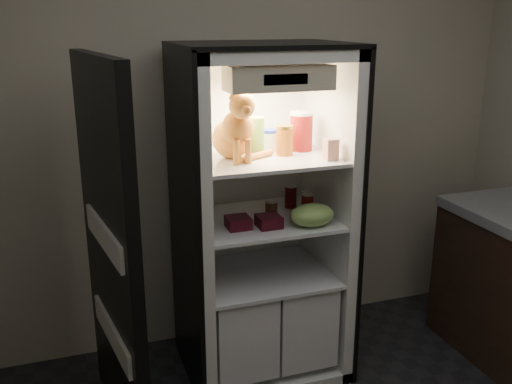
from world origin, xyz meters
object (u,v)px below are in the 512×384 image
at_px(parmesan_shaker, 257,136).
at_px(soda_can_c, 307,205).
at_px(soda_can_b, 307,202).
at_px(condiment_jar, 271,208).
at_px(refrigerator, 260,239).
at_px(mayo_tub, 269,140).
at_px(soda_can_a, 291,197).
at_px(grape_bag, 312,215).
at_px(berry_box_left, 238,223).
at_px(salsa_jar, 285,140).
at_px(tabby_cat, 235,132).
at_px(cream_carton, 331,149).
at_px(pepper_jar, 301,131).
at_px(berry_box_right, 269,221).

bearing_deg(parmesan_shaker, soda_can_c, -14.32).
distance_m(soda_can_b, condiment_jar, 0.21).
relative_size(refrigerator, mayo_tub, 15.90).
height_order(refrigerator, soda_can_a, refrigerator).
xyz_separation_m(grape_bag, berry_box_left, (-0.38, 0.09, -0.03)).
height_order(salsa_jar, grape_bag, salsa_jar).
bearing_deg(tabby_cat, cream_carton, -23.30).
height_order(cream_carton, condiment_jar, cream_carton).
distance_m(mayo_tub, pepper_jar, 0.18).
bearing_deg(grape_bag, refrigerator, 126.83).
relative_size(pepper_jar, berry_box_right, 1.75).
relative_size(pepper_jar, soda_can_b, 1.68).
distance_m(parmesan_shaker, soda_can_c, 0.48).
xyz_separation_m(mayo_tub, soda_can_b, (0.19, -0.11, -0.35)).
xyz_separation_m(mayo_tub, berry_box_right, (-0.09, -0.25, -0.38)).
height_order(tabby_cat, berry_box_left, tabby_cat).
bearing_deg(parmesan_shaker, soda_can_b, -4.25).
xyz_separation_m(soda_can_b, soda_can_c, (-0.02, -0.05, -0.00)).
height_order(condiment_jar, grape_bag, grape_bag).
height_order(parmesan_shaker, soda_can_a, parmesan_shaker).
bearing_deg(pepper_jar, berry_box_left, -158.32).
bearing_deg(salsa_jar, mayo_tub, 108.19).
bearing_deg(condiment_jar, cream_carton, -39.35).
distance_m(parmesan_shaker, grape_bag, 0.51).
relative_size(soda_can_c, berry_box_left, 1.04).
height_order(condiment_jar, berry_box_left, condiment_jar).
xyz_separation_m(mayo_tub, berry_box_left, (-0.25, -0.21, -0.38)).
relative_size(salsa_jar, grape_bag, 0.67).
bearing_deg(condiment_jar, soda_can_b, -2.03).
relative_size(mayo_tub, berry_box_right, 0.97).
bearing_deg(tabby_cat, soda_can_b, 0.30).
bearing_deg(refrigerator, soda_can_b, -14.10).
bearing_deg(grape_bag, pepper_jar, 81.23).
bearing_deg(soda_can_b, grape_bag, -106.93).
xyz_separation_m(soda_can_b, berry_box_left, (-0.44, -0.11, -0.03)).
bearing_deg(tabby_cat, berry_box_right, -41.23).
xyz_separation_m(soda_can_b, condiment_jar, (-0.21, 0.01, -0.02)).
relative_size(parmesan_shaker, salsa_jar, 1.28).
height_order(cream_carton, berry_box_right, cream_carton).
distance_m(mayo_tub, cream_carton, 0.38).
bearing_deg(cream_carton, berry_box_right, 170.30).
bearing_deg(berry_box_left, cream_carton, -10.68).
bearing_deg(refrigerator, soda_can_a, 15.09).
bearing_deg(soda_can_a, soda_can_c, -80.15).
relative_size(condiment_jar, grape_bag, 0.40).
distance_m(salsa_jar, soda_can_b, 0.40).
xyz_separation_m(refrigerator, soda_can_c, (0.24, -0.11, 0.21)).
distance_m(refrigerator, condiment_jar, 0.21).
bearing_deg(refrigerator, parmesan_shaker, -126.86).
xyz_separation_m(refrigerator, pepper_jar, (0.24, -0.01, 0.61)).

